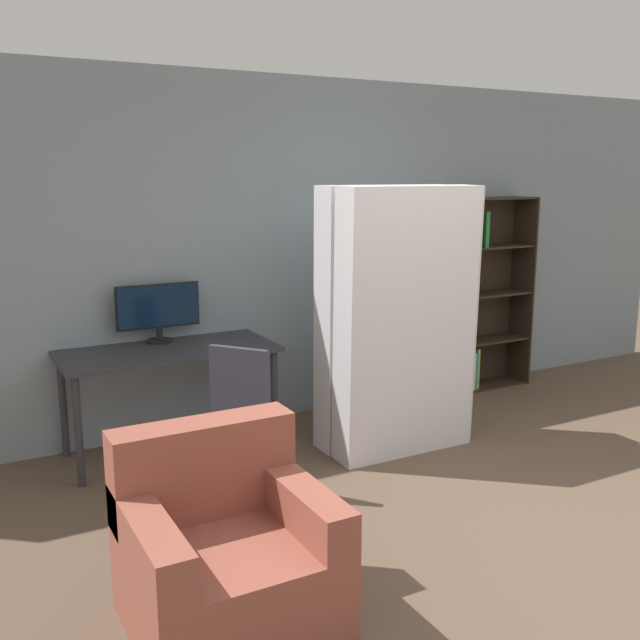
{
  "coord_description": "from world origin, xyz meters",
  "views": [
    {
      "loc": [
        -2.77,
        -2.39,
        1.95
      ],
      "look_at": [
        -0.66,
        1.48,
        1.05
      ],
      "focal_mm": 40.0,
      "sensor_mm": 36.0,
      "label": 1
    }
  ],
  "objects_px": {
    "bookshelf": "(476,297)",
    "armchair": "(224,552)",
    "mattress_near": "(408,323)",
    "monitor": "(158,309)",
    "mattress_far": "(385,316)",
    "office_chair": "(228,443)"
  },
  "relations": [
    {
      "from": "office_chair",
      "to": "armchair",
      "type": "relative_size",
      "value": 1.09
    },
    {
      "from": "office_chair",
      "to": "mattress_far",
      "type": "bearing_deg",
      "value": 17.1
    },
    {
      "from": "mattress_near",
      "to": "monitor",
      "type": "bearing_deg",
      "value": 145.18
    },
    {
      "from": "office_chair",
      "to": "mattress_near",
      "type": "bearing_deg",
      "value": 6.2
    },
    {
      "from": "office_chair",
      "to": "bookshelf",
      "type": "height_order",
      "value": "bookshelf"
    },
    {
      "from": "bookshelf",
      "to": "armchair",
      "type": "bearing_deg",
      "value": -146.05
    },
    {
      "from": "bookshelf",
      "to": "armchair",
      "type": "xyz_separation_m",
      "value": [
        -3.32,
        -2.24,
        -0.53
      ]
    },
    {
      "from": "office_chair",
      "to": "mattress_near",
      "type": "xyz_separation_m",
      "value": [
        1.41,
        0.15,
        0.56
      ]
    },
    {
      "from": "bookshelf",
      "to": "mattress_far",
      "type": "relative_size",
      "value": 0.93
    },
    {
      "from": "monitor",
      "to": "mattress_far",
      "type": "xyz_separation_m",
      "value": [
        1.47,
        -0.74,
        -0.06
      ]
    },
    {
      "from": "mattress_near",
      "to": "armchair",
      "type": "relative_size",
      "value": 2.22
    },
    {
      "from": "armchair",
      "to": "monitor",
      "type": "bearing_deg",
      "value": 80.36
    },
    {
      "from": "bookshelf",
      "to": "mattress_far",
      "type": "distance_m",
      "value": 1.65
    },
    {
      "from": "mattress_far",
      "to": "mattress_near",
      "type": "bearing_deg",
      "value": -90.0
    },
    {
      "from": "bookshelf",
      "to": "mattress_near",
      "type": "relative_size",
      "value": 0.93
    },
    {
      "from": "monitor",
      "to": "mattress_far",
      "type": "bearing_deg",
      "value": -26.79
    },
    {
      "from": "mattress_far",
      "to": "bookshelf",
      "type": "bearing_deg",
      "value": 26.19
    },
    {
      "from": "mattress_far",
      "to": "armchair",
      "type": "bearing_deg",
      "value": -140.72
    },
    {
      "from": "office_chair",
      "to": "armchair",
      "type": "distance_m",
      "value": 1.17
    },
    {
      "from": "armchair",
      "to": "mattress_near",
      "type": "bearing_deg",
      "value": 33.69
    },
    {
      "from": "office_chair",
      "to": "armchair",
      "type": "bearing_deg",
      "value": -112.31
    },
    {
      "from": "mattress_near",
      "to": "office_chair",
      "type": "bearing_deg",
      "value": -173.8
    }
  ]
}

